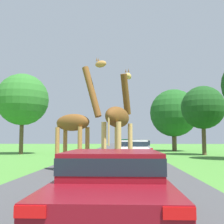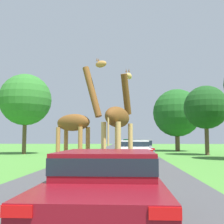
# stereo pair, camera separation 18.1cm
# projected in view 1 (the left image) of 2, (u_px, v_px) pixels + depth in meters

# --- Properties ---
(road) EXTENTS (6.51, 120.00, 0.00)m
(road) POSITION_uv_depth(u_px,v_px,m) (117.00, 153.00, 29.02)
(road) COLOR #424244
(road) RESTS_ON ground
(giraffe_near_road) EXTENTS (1.35, 2.78, 4.64)m
(giraffe_near_road) POSITION_uv_depth(u_px,v_px,m) (119.00, 120.00, 11.54)
(giraffe_near_road) COLOR tan
(giraffe_near_road) RESTS_ON ground
(giraffe_companion) EXTENTS (2.62, 1.72, 5.01)m
(giraffe_companion) POSITION_uv_depth(u_px,v_px,m) (76.00, 123.00, 12.72)
(giraffe_companion) COLOR #B77F3D
(giraffe_companion) RESTS_ON ground
(car_lead_maroon) EXTENTS (1.77, 4.51, 1.22)m
(car_lead_maroon) POSITION_uv_depth(u_px,v_px,m) (113.00, 182.00, 4.95)
(car_lead_maroon) COLOR maroon
(car_lead_maroon) RESTS_ON ground
(car_queue_right) EXTENTS (1.87, 4.30, 1.40)m
(car_queue_right) POSITION_uv_depth(u_px,v_px,m) (130.00, 146.00, 26.29)
(car_queue_right) COLOR #144C28
(car_queue_right) RESTS_ON ground
(car_queue_left) EXTENTS (1.74, 4.71, 1.35)m
(car_queue_left) POSITION_uv_depth(u_px,v_px,m) (132.00, 151.00, 15.72)
(car_queue_left) COLOR silver
(car_queue_left) RESTS_ON ground
(car_far_ahead) EXTENTS (1.75, 4.39, 1.40)m
(car_far_ahead) POSITION_uv_depth(u_px,v_px,m) (138.00, 148.00, 21.50)
(car_far_ahead) COLOR gray
(car_far_ahead) RESTS_ON ground
(tree_right_cluster) EXTENTS (3.88, 3.88, 6.19)m
(tree_right_cluster) POSITION_uv_depth(u_px,v_px,m) (203.00, 108.00, 25.20)
(tree_right_cluster) COLOR brown
(tree_right_cluster) RESTS_ON ground
(tree_far_right) EXTENTS (4.89, 4.89, 7.60)m
(tree_far_right) POSITION_uv_depth(u_px,v_px,m) (23.00, 100.00, 26.60)
(tree_far_right) COLOR brown
(tree_far_right) RESTS_ON ground
(tree_mid_field) EXTENTS (5.59, 5.59, 7.27)m
(tree_mid_field) POSITION_uv_depth(u_px,v_px,m) (174.00, 113.00, 33.07)
(tree_mid_field) COLOR brown
(tree_mid_field) RESTS_ON ground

